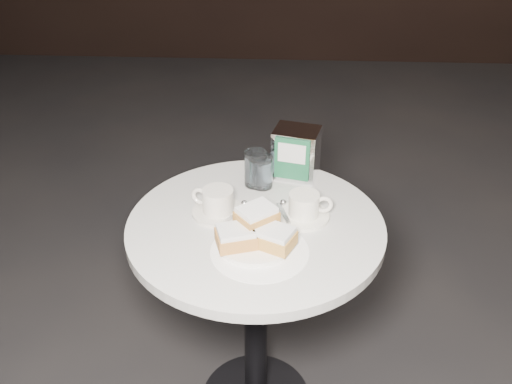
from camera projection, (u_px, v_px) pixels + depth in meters
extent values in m
cylinder|color=black|center=(256.00, 324.00, 1.74)|extent=(0.07, 0.07, 0.70)
cylinder|color=white|center=(256.00, 227.00, 1.55)|extent=(0.70, 0.70, 0.03)
cylinder|color=white|center=(260.00, 251.00, 1.43)|extent=(0.30, 0.30, 0.00)
cylinder|color=white|center=(255.00, 242.00, 1.46)|extent=(0.20, 0.20, 0.01)
cube|color=#C0803B|center=(236.00, 239.00, 1.43)|extent=(0.11, 0.10, 0.04)
cube|color=white|center=(236.00, 231.00, 1.41)|extent=(0.11, 0.09, 0.01)
cube|color=#C58D3C|center=(274.00, 239.00, 1.42)|extent=(0.12, 0.11, 0.04)
cube|color=white|center=(275.00, 231.00, 1.41)|extent=(0.11, 0.10, 0.01)
cube|color=#C2863B|center=(257.00, 218.00, 1.45)|extent=(0.12, 0.12, 0.04)
cube|color=white|center=(257.00, 210.00, 1.44)|extent=(0.11, 0.11, 0.01)
cylinder|color=silver|center=(218.00, 212.00, 1.58)|extent=(0.19, 0.19, 0.01)
cylinder|color=silver|center=(218.00, 200.00, 1.56)|extent=(0.11, 0.11, 0.07)
cylinder|color=#966A52|center=(218.00, 192.00, 1.54)|extent=(0.10, 0.10, 0.00)
torus|color=silver|center=(200.00, 196.00, 1.57)|extent=(0.05, 0.03, 0.05)
cube|color=silver|center=(237.00, 214.00, 1.55)|extent=(0.07, 0.09, 0.00)
sphere|color=#B3B3B8|center=(244.00, 203.00, 1.59)|extent=(0.02, 0.02, 0.02)
cylinder|color=white|center=(303.00, 216.00, 1.56)|extent=(0.15, 0.15, 0.01)
cylinder|color=white|center=(304.00, 204.00, 1.54)|extent=(0.09, 0.09, 0.06)
cylinder|color=#90694E|center=(304.00, 196.00, 1.53)|extent=(0.08, 0.08, 0.00)
torus|color=silver|center=(324.00, 205.00, 1.54)|extent=(0.05, 0.01, 0.05)
cube|color=#B9B9BD|center=(284.00, 213.00, 1.56)|extent=(0.04, 0.10, 0.00)
sphere|color=#B9B9BE|center=(283.00, 202.00, 1.60)|extent=(0.02, 0.02, 0.02)
cylinder|color=silver|center=(256.00, 168.00, 1.68)|extent=(0.07, 0.07, 0.11)
cylinder|color=white|center=(256.00, 170.00, 1.68)|extent=(0.06, 0.06, 0.09)
cylinder|color=white|center=(262.00, 172.00, 1.68)|extent=(0.06, 0.06, 0.10)
cylinder|color=white|center=(262.00, 173.00, 1.68)|extent=(0.05, 0.05, 0.08)
cube|color=white|center=(296.00, 153.00, 1.72)|extent=(0.15, 0.13, 0.15)
cube|color=#1A5C39|center=(292.00, 160.00, 1.67)|extent=(0.10, 0.03, 0.13)
cube|color=silver|center=(292.00, 154.00, 1.66)|extent=(0.08, 0.02, 0.06)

